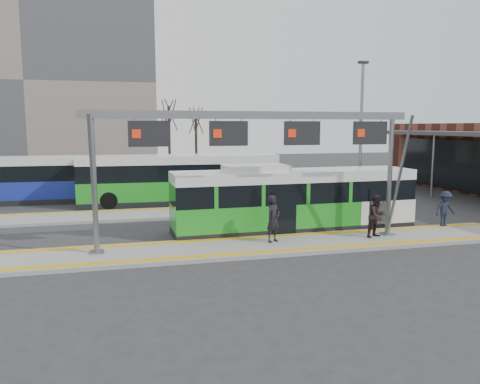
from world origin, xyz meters
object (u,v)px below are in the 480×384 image
Objects in this scene: passenger_b at (377,216)px; passenger_c at (445,209)px; gantry at (258,139)px; hero_bus at (293,200)px; passenger_a at (273,219)px.

passenger_b reaches higher than passenger_c.
gantry is 1.16× the size of hero_bus.
passenger_b is at bearing -171.80° from passenger_c.
passenger_b is at bearing -35.24° from passenger_a.
gantry is 7.20× the size of passenger_b.
gantry is at bearing 150.00° from passenger_a.
passenger_c is at bearing -13.94° from hero_bus.
passenger_b is (5.13, -0.27, -3.25)m from gantry.
passenger_a is 1.05× the size of passenger_b.
passenger_c is (9.31, 0.85, -3.32)m from gantry.
gantry is 6.89× the size of passenger_a.
passenger_b is 4.33m from passenger_c.
passenger_b is at bearing -3.06° from gantry.
gantry is 4.48m from hero_bus.
hero_bus is 7.08m from passenger_c.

